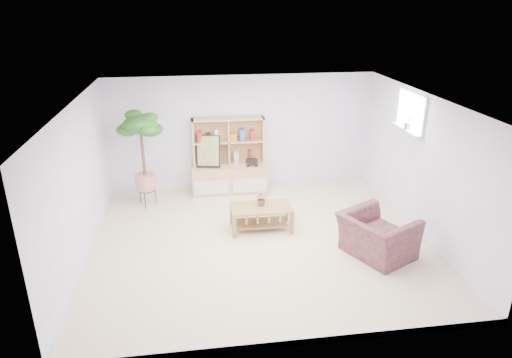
{
  "coord_description": "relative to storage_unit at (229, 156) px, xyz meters",
  "views": [
    {
      "loc": [
        -1.01,
        -6.65,
        3.8
      ],
      "look_at": [
        -0.02,
        0.24,
        1.05
      ],
      "focal_mm": 32.0,
      "sensor_mm": 36.0,
      "label": 1
    }
  ],
  "objects": [
    {
      "name": "baseboard",
      "position": [
        0.3,
        -2.24,
        -0.73
      ],
      "size": [
        5.5,
        5.0,
        0.1
      ],
      "primitive_type": null,
      "color": "silver",
      "rests_on": "floor"
    },
    {
      "name": "poster",
      "position": [
        -0.43,
        -0.05,
        0.14
      ],
      "size": [
        0.5,
        0.2,
        0.67
      ],
      "primitive_type": null,
      "rotation": [
        0.0,
        0.0,
        -0.19
      ],
      "color": "yellow",
      "rests_on": "storage_unit"
    },
    {
      "name": "ceiling",
      "position": [
        0.3,
        -2.24,
        1.62
      ],
      "size": [
        5.5,
        5.0,
        0.01
      ],
      "primitive_type": "cube",
      "color": "silver",
      "rests_on": "walls"
    },
    {
      "name": "window_sill",
      "position": [
        2.97,
        -1.64,
        0.9
      ],
      "size": [
        0.14,
        1.0,
        0.04
      ],
      "primitive_type": "cube",
      "color": "silver",
      "rests_on": "walls"
    },
    {
      "name": "toy_truck",
      "position": [
        0.46,
        -0.07,
        -0.11
      ],
      "size": [
        0.32,
        0.22,
        0.17
      ],
      "primitive_type": null,
      "rotation": [
        0.0,
        0.0,
        -0.02
      ],
      "color": "black",
      "rests_on": "storage_unit"
    },
    {
      "name": "sill_plant",
      "position": [
        2.97,
        -1.66,
        1.03
      ],
      "size": [
        0.15,
        0.13,
        0.23
      ],
      "primitive_type": "imported",
      "rotation": [
        0.0,
        0.0,
        0.25
      ],
      "color": "#265621",
      "rests_on": "window_sill"
    },
    {
      "name": "table_plant",
      "position": [
        0.42,
        -1.71,
        -0.22
      ],
      "size": [
        0.25,
        0.22,
        0.25
      ],
      "primitive_type": "imported",
      "rotation": [
        0.0,
        0.0,
        -0.14
      ],
      "color": "#2C7734",
      "rests_on": "coffee_table"
    },
    {
      "name": "storage_unit",
      "position": [
        0.0,
        0.0,
        0.0
      ],
      "size": [
        1.57,
        0.53,
        1.57
      ],
      "primitive_type": null,
      "color": "tan",
      "rests_on": "floor"
    },
    {
      "name": "window",
      "position": [
        3.03,
        -1.64,
        1.22
      ],
      "size": [
        0.1,
        0.98,
        0.68
      ],
      "primitive_type": null,
      "color": "#C0D9FA",
      "rests_on": "walls"
    },
    {
      "name": "armchair",
      "position": [
        2.07,
        -2.9,
        -0.39
      ],
      "size": [
        1.29,
        1.35,
        0.78
      ],
      "primitive_type": "imported",
      "rotation": [
        0.0,
        0.0,
        2.04
      ],
      "color": "#131C3E",
      "rests_on": "floor"
    },
    {
      "name": "walls",
      "position": [
        0.3,
        -2.24,
        0.42
      ],
      "size": [
        5.51,
        5.01,
        2.4
      ],
      "color": "white",
      "rests_on": "floor"
    },
    {
      "name": "coffee_table",
      "position": [
        0.4,
        -1.76,
        -0.57
      ],
      "size": [
        1.07,
        0.6,
        0.43
      ],
      "primitive_type": null,
      "rotation": [
        0.0,
        0.0,
        -0.02
      ],
      "color": "olive",
      "rests_on": "floor"
    },
    {
      "name": "floor",
      "position": [
        0.3,
        -2.24,
        -0.78
      ],
      "size": [
        5.5,
        5.0,
        0.01
      ],
      "primitive_type": "cube",
      "color": "beige",
      "rests_on": "ground"
    },
    {
      "name": "floor_tree",
      "position": [
        -1.68,
        -0.44,
        0.16
      ],
      "size": [
        0.91,
        0.91,
        1.89
      ],
      "primitive_type": null,
      "rotation": [
        0.0,
        0.0,
        0.39
      ],
      "color": "#265621",
      "rests_on": "floor"
    }
  ]
}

